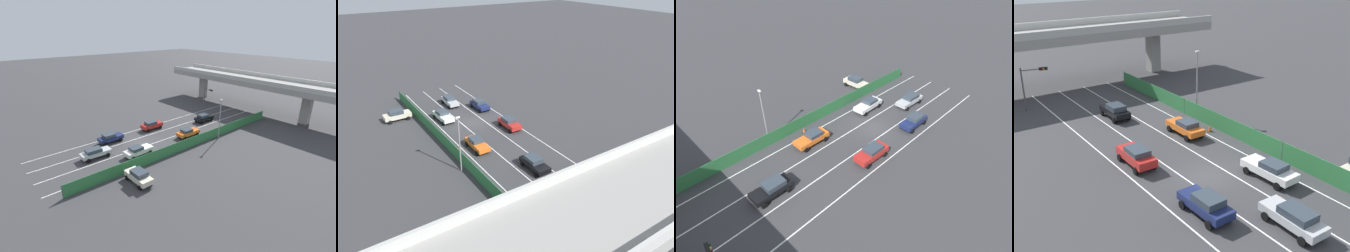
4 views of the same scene
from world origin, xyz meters
TOP-DOWN VIEW (x-y plane):
  - ground_plane at (0.00, 0.00)m, footprint 300.00×300.00m
  - lane_line_left_edge at (-5.26, 5.70)m, footprint 0.14×47.39m
  - lane_line_mid_left at (-1.75, 5.70)m, footprint 0.14×47.39m
  - lane_line_mid_right at (1.75, 5.70)m, footprint 0.14×47.39m
  - lane_line_right_edge at (5.26, 5.70)m, footprint 0.14×47.39m
  - elevated_overpass at (0.00, 31.39)m, footprint 44.53×8.53m
  - green_fence at (6.97, 5.70)m, footprint 0.10×43.49m
  - car_sedan_silver at (0.12, -8.68)m, footprint 2.04×4.69m
  - car_taxi_orange at (3.48, 7.90)m, footprint 2.02×4.51m
  - car_sedan_black at (-0.09, 16.13)m, footprint 2.05×4.34m
  - car_sedan_white at (3.72, -3.22)m, footprint 2.14×4.75m
  - car_sedan_red at (-3.73, 4.98)m, footprint 2.05×4.35m
  - car_sedan_navy at (-3.52, -4.17)m, footprint 1.98×4.33m
  - traffic_light at (-6.42, 24.12)m, footprint 2.98×0.88m
  - street_lamp at (7.66, 11.56)m, footprint 0.60×0.36m
  - traffic_cone at (6.01, 7.16)m, footprint 0.47×0.47m

SIDE VIEW (x-z plane):
  - ground_plane at x=0.00m, z-range 0.00..0.00m
  - lane_line_left_edge at x=-5.26m, z-range 0.00..0.01m
  - lane_line_mid_left at x=-1.75m, z-range 0.00..0.01m
  - lane_line_mid_right at x=1.75m, z-range 0.00..0.01m
  - lane_line_right_edge at x=5.26m, z-range 0.00..0.01m
  - traffic_cone at x=6.01m, z-range -0.02..0.64m
  - car_taxi_orange at x=3.48m, z-range 0.09..1.63m
  - car_sedan_white at x=3.72m, z-range 0.09..1.66m
  - green_fence at x=6.97m, z-range 0.00..1.77m
  - car_sedan_navy at x=-3.52m, z-range 0.09..1.70m
  - car_sedan_silver at x=0.12m, z-range 0.10..1.69m
  - car_sedan_black at x=-0.09m, z-range 0.09..1.71m
  - car_sedan_red at x=-3.73m, z-range 0.10..1.75m
  - traffic_light at x=-6.42m, z-range 1.05..6.06m
  - street_lamp at x=7.66m, z-range 0.77..8.11m
  - elevated_overpass at x=0.00m, z-range 2.47..10.80m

